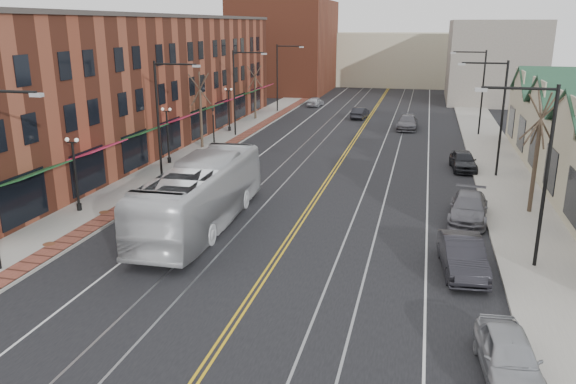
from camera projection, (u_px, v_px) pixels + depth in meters
The scene contains 31 objects.
ground at pixel (249, 301), 22.19m from camera, with size 160.00×160.00×0.00m, color black.
sidewalk_left at pixel (179, 164), 43.50m from camera, with size 4.00×120.00×0.15m, color gray.
sidewalk_right at pixel (507, 184), 38.04m from camera, with size 4.00×120.00×0.15m, color gray.
building_left at pixel (136, 82), 50.05m from camera, with size 10.00×50.00×11.00m, color brown.
backdrop_left at pixel (285, 47), 88.93m from camera, with size 14.00×18.00×14.00m, color brown.
backdrop_mid at pixel (392, 59), 99.96m from camera, with size 22.00×14.00×9.00m, color #BAAF8F.
backdrop_right at pixel (493, 61), 77.66m from camera, with size 12.00×16.00×11.00m, color slate.
streetlight_l_1 at pixel (163, 108), 38.14m from camera, with size 3.33×0.25×8.00m.
streetlight_l_2 at pixel (239, 84), 53.02m from camera, with size 3.33×0.25×8.00m.
streetlight_l_3 at pixel (281, 71), 67.91m from camera, with size 3.33×0.25×8.00m.
streetlight_r_0 at pixel (537, 159), 23.81m from camera, with size 3.33×0.25×8.00m.
streetlight_r_1 at pixel (496, 107), 38.69m from camera, with size 3.33×0.25×8.00m.
streetlight_r_2 at pixel (478, 84), 53.58m from camera, with size 3.33×0.25×8.00m.
lamppost_l_1 at pixel (76, 176), 31.91m from camera, with size 0.84×0.28×4.27m.
lamppost_l_2 at pixel (168, 137), 43.07m from camera, with size 0.84×0.28×4.27m.
lamppost_l_3 at pixel (229, 110), 56.10m from camera, with size 0.84×0.28×4.27m.
tree_left_near at pixel (201, 109), 48.21m from camera, with size 1.78×1.37×6.48m.
tree_left_far at pixel (255, 91), 63.16m from camera, with size 1.66×1.28×6.02m.
tree_right_mid at pixel (537, 150), 31.29m from camera, with size 1.90×1.46×6.93m.
manhole_mid at pixel (49, 244), 27.48m from camera, with size 0.60×0.60×0.02m, color #592D19.
manhole_far at pixel (104, 212), 32.13m from camera, with size 0.60×0.60×0.02m, color #592D19.
traffic_signal at pixel (214, 127), 46.25m from camera, with size 0.18×0.15×3.80m.
transit_bus at pixel (201, 194), 29.86m from camera, with size 3.03×12.93×3.60m, color silver.
parked_suv at pixel (186, 193), 34.07m from camera, with size 2.23×4.83×1.34m, color #9D9EA4.
parked_car_a at pixel (509, 356), 17.24m from camera, with size 1.69×4.20×1.43m, color #9FA1A6.
parked_car_b at pixel (462, 255), 24.54m from camera, with size 1.66×4.77×1.57m, color black.
parked_car_c at pixel (468, 208), 31.11m from camera, with size 2.02×4.96×1.44m, color slate.
parked_car_d at pixel (463, 160), 41.85m from camera, with size 1.71×4.26×1.45m, color black.
distant_car_left at pixel (360, 113), 64.60m from camera, with size 1.39×3.97×1.31m, color black.
distant_car_right at pixel (407, 122), 58.02m from camera, with size 2.02×4.98×1.44m, color slate.
distant_car_far at pixel (315, 101), 74.27m from camera, with size 1.51×3.75×1.28m, color #B7B8BF.
Camera 1 is at (6.27, -19.06, 10.51)m, focal length 35.00 mm.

